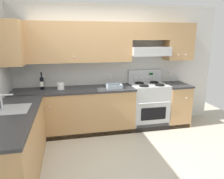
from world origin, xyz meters
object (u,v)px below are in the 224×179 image
wine_bottle (42,82)px  stove (148,105)px  bowl (114,86)px  paper_towel_roll (61,86)px

wine_bottle → stove: bearing=-2.9°
wine_bottle → bowl: 1.41m
bowl → wine_bottle: bearing=173.0°
wine_bottle → bowl: wine_bottle is taller
wine_bottle → bowl: size_ratio=1.12×
stove → bowl: bearing=-175.5°
bowl → paper_towel_roll: (-1.04, 0.08, 0.04)m
stove → wine_bottle: (-2.17, 0.11, 0.57)m
wine_bottle → paper_towel_roll: 0.37m
wine_bottle → paper_towel_roll: (0.35, -0.09, -0.07)m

